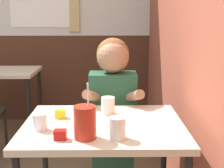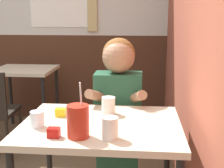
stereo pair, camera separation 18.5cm
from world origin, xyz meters
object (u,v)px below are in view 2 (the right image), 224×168
object	(u,v)px
background_table	(25,78)
cocktail_pitcher	(78,121)
main_table	(101,136)
person_seated	(118,112)

from	to	relation	value
background_table	cocktail_pitcher	xyz separation A→B (m)	(1.01, -1.93, 0.19)
background_table	main_table	bearing A→B (deg)	-57.40
person_seated	background_table	bearing A→B (deg)	134.30
cocktail_pitcher	main_table	bearing A→B (deg)	68.31
background_table	cocktail_pitcher	bearing A→B (deg)	-62.39
person_seated	cocktail_pitcher	size ratio (longest dim) A/B	4.21
main_table	person_seated	size ratio (longest dim) A/B	0.75
background_table	person_seated	world-z (taller)	person_seated
main_table	person_seated	bearing A→B (deg)	83.49
main_table	person_seated	world-z (taller)	person_seated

